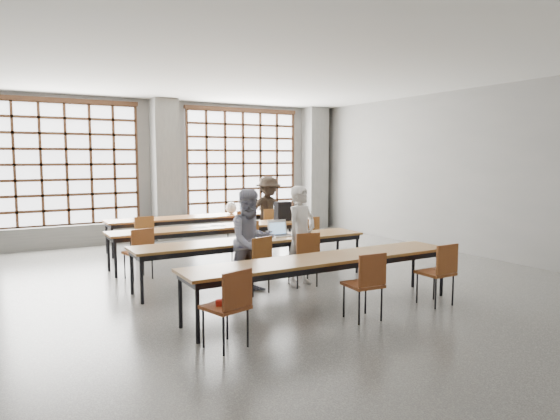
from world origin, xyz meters
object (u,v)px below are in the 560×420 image
at_px(student_back, 268,211).
at_px(green_box, 249,236).
at_px(desk_row_b, 213,229).
at_px(desk_row_c, 254,243).
at_px(chair_near_left, 230,301).
at_px(chair_near_right, 440,268).
at_px(chair_front_left, 257,259).
at_px(chair_back_mid, 241,225).
at_px(plastic_bag, 231,208).
at_px(chair_mid_centre, 246,239).
at_px(chair_mid_right, 308,233).
at_px(desk_row_d, 325,262).
at_px(backpack, 283,211).
at_px(phone, 266,238).
at_px(student_female, 251,241).
at_px(student_male, 301,236).
at_px(chair_back_right, 270,223).
at_px(chair_near_mid, 367,279).
at_px(chair_back_left, 142,233).
at_px(laptop_back, 247,210).
at_px(laptop_front, 280,232).
at_px(mouse, 303,234).
at_px(chair_front_right, 305,253).
at_px(red_pouch, 225,302).
at_px(desk_row_a, 196,219).

distance_m(student_back, green_box, 3.54).
xyz_separation_m(desk_row_b, desk_row_c, (-0.02, -1.77, 0.00)).
xyz_separation_m(chair_near_left, chair_near_right, (3.18, -0.00, 0.00)).
bearing_deg(chair_front_left, chair_back_mid, 68.01).
bearing_deg(plastic_bag, chair_near_left, -114.67).
distance_m(chair_mid_centre, chair_mid_right, 1.38).
bearing_deg(desk_row_d, backpack, 67.92).
height_order(chair_near_right, phone, chair_near_right).
bearing_deg(chair_near_right, backpack, 90.36).
distance_m(chair_near_right, student_female, 2.76).
bearing_deg(student_back, desk_row_d, -109.51).
height_order(student_male, green_box, student_male).
bearing_deg(student_back, chair_mid_right, -92.90).
relative_size(desk_row_b, chair_back_right, 4.55).
bearing_deg(student_male, desk_row_b, 85.71).
bearing_deg(student_female, chair_near_mid, -70.80).
bearing_deg(chair_near_left, chair_back_right, 57.12).
bearing_deg(chair_front_left, green_box, 72.18).
xyz_separation_m(chair_back_left, chair_mid_right, (2.87, -1.75, 0.00)).
bearing_deg(student_male, student_female, 161.27).
bearing_deg(laptop_back, chair_mid_right, -87.16).
xyz_separation_m(chair_mid_right, chair_near_right, (-0.16, -3.58, 0.00)).
height_order(laptop_front, mouse, laptop_front).
relative_size(student_male, laptop_back, 4.08).
bearing_deg(plastic_bag, desk_row_b, -123.88).
bearing_deg(chair_near_left, student_back, 57.63).
bearing_deg(chair_front_right, laptop_back, 75.62).
distance_m(chair_back_left, chair_near_mid, 5.51).
relative_size(chair_near_right, plastic_bag, 3.08).
relative_size(chair_front_right, chair_near_left, 1.00).
height_order(chair_back_mid, chair_near_left, same).
bearing_deg(desk_row_b, green_box, -92.22).
relative_size(chair_back_right, red_pouch, 4.40).
xyz_separation_m(chair_front_right, chair_near_right, (1.05, -1.81, 0.00)).
height_order(student_male, phone, student_male).
distance_m(chair_front_left, student_male, 0.93).
relative_size(chair_near_right, student_back, 0.54).
xyz_separation_m(laptop_front, red_pouch, (-2.11, -2.47, -0.29)).
xyz_separation_m(chair_back_right, plastic_bag, (-0.69, 0.68, 0.34)).
bearing_deg(chair_back_mid, student_back, 9.22).
xyz_separation_m(laptop_back, green_box, (-1.73, -3.55, -0.02)).
xyz_separation_m(chair_front_right, green_box, (-0.64, 0.71, 0.24)).
bearing_deg(chair_front_right, student_male, 85.27).
relative_size(desk_row_a, red_pouch, 20.00).
distance_m(chair_back_mid, mouse, 2.93).
height_order(chair_back_right, chair_front_left, same).
bearing_deg(green_box, mouse, -5.71).
relative_size(chair_front_left, mouse, 8.98).
bearing_deg(chair_mid_centre, green_box, -114.00).
height_order(chair_back_right, laptop_back, laptop_back).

